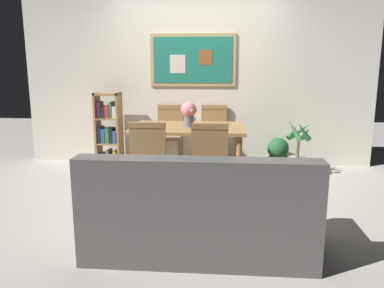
# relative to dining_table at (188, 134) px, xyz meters

# --- Properties ---
(ground_plane) EXTENTS (12.00, 12.00, 0.00)m
(ground_plane) POSITION_rel_dining_table_xyz_m (0.04, -0.41, -0.64)
(ground_plane) COLOR #B7B2A8
(wall_back_with_painting) EXTENTS (5.20, 0.14, 2.60)m
(wall_back_with_painting) POSITION_rel_dining_table_xyz_m (0.04, 1.01, 0.67)
(wall_back_with_painting) COLOR silver
(wall_back_with_painting) RESTS_ON ground_plane
(dining_table) EXTENTS (1.42, 0.94, 0.73)m
(dining_table) POSITION_rel_dining_table_xyz_m (0.00, 0.00, 0.00)
(dining_table) COLOR #9E7042
(dining_table) RESTS_ON ground_plane
(dining_chair_near_left) EXTENTS (0.40, 0.41, 0.91)m
(dining_chair_near_left) POSITION_rel_dining_table_xyz_m (-0.35, -0.78, -0.10)
(dining_chair_near_left) COLOR #9E7042
(dining_chair_near_left) RESTS_ON ground_plane
(dining_chair_near_right) EXTENTS (0.40, 0.41, 0.91)m
(dining_chair_near_right) POSITION_rel_dining_table_xyz_m (0.30, -0.81, -0.10)
(dining_chair_near_right) COLOR #9E7042
(dining_chair_near_right) RESTS_ON ground_plane
(dining_chair_far_left) EXTENTS (0.40, 0.41, 0.91)m
(dining_chair_far_left) POSITION_rel_dining_table_xyz_m (-0.35, 0.78, -0.10)
(dining_chair_far_left) COLOR #9E7042
(dining_chair_far_left) RESTS_ON ground_plane
(dining_chair_far_right) EXTENTS (0.40, 0.41, 0.91)m
(dining_chair_far_right) POSITION_rel_dining_table_xyz_m (0.30, 0.81, -0.10)
(dining_chair_far_right) COLOR #9E7042
(dining_chair_far_right) RESTS_ON ground_plane
(leather_couch) EXTENTS (1.80, 0.84, 0.84)m
(leather_couch) POSITION_rel_dining_table_xyz_m (0.25, -1.88, -0.33)
(leather_couch) COLOR #514C4C
(leather_couch) RESTS_ON ground_plane
(bookshelf) EXTENTS (0.36, 0.28, 1.10)m
(bookshelf) POSITION_rel_dining_table_xyz_m (-1.23, 0.64, -0.13)
(bookshelf) COLOR #9E7042
(bookshelf) RESTS_ON ground_plane
(potted_ivy) EXTENTS (0.31, 0.31, 0.53)m
(potted_ivy) POSITION_rel_dining_table_xyz_m (1.24, 0.74, -0.40)
(potted_ivy) COLOR #4C4742
(potted_ivy) RESTS_ON ground_plane
(potted_palm) EXTENTS (0.39, 0.42, 0.80)m
(potted_palm) POSITION_rel_dining_table_xyz_m (1.46, 0.40, -0.34)
(potted_palm) COLOR #B2ADA3
(potted_palm) RESTS_ON ground_plane
(flower_vase) EXTENTS (0.20, 0.20, 0.32)m
(flower_vase) POSITION_rel_dining_table_xyz_m (0.01, -0.03, 0.28)
(flower_vase) COLOR slate
(flower_vase) RESTS_ON dining_table
(tv_remote) EXTENTS (0.16, 0.11, 0.02)m
(tv_remote) POSITION_rel_dining_table_xyz_m (0.23, -0.04, 0.10)
(tv_remote) COLOR black
(tv_remote) RESTS_ON dining_table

